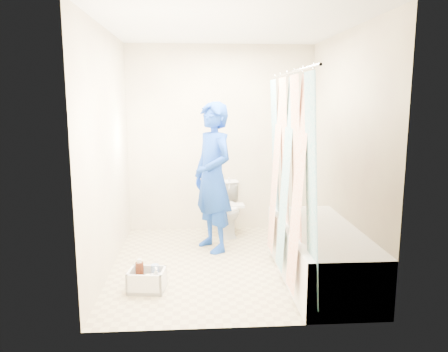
{
  "coord_description": "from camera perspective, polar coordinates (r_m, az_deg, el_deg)",
  "views": [
    {
      "loc": [
        -0.34,
        -4.36,
        1.72
      ],
      "look_at": [
        -0.02,
        0.4,
        0.87
      ],
      "focal_mm": 35.0,
      "sensor_mm": 36.0,
      "label": 1
    }
  ],
  "objects": [
    {
      "name": "wall_front",
      "position": [
        3.12,
        2.4,
        0.46
      ],
      "size": [
        2.4,
        0.02,
        2.4
      ],
      "primitive_type": "cube",
      "color": "beige",
      "rests_on": "ground"
    },
    {
      "name": "bathtub",
      "position": [
        4.36,
        12.37,
        -9.64
      ],
      "size": [
        0.7,
        1.75,
        0.5
      ],
      "color": "white",
      "rests_on": "ground"
    },
    {
      "name": "cleaning_caddy",
      "position": [
        4.13,
        -9.9,
        -13.34
      ],
      "size": [
        0.35,
        0.3,
        0.25
      ],
      "rotation": [
        0.0,
        0.0,
        -0.13
      ],
      "color": "silver",
      "rests_on": "ground"
    },
    {
      "name": "ceiling",
      "position": [
        4.43,
        0.6,
        18.9
      ],
      "size": [
        2.4,
        2.6,
        0.02
      ],
      "primitive_type": "cube",
      "color": "silver",
      "rests_on": "wall_back"
    },
    {
      "name": "tank_lid",
      "position": [
        5.51,
        0.49,
        -3.9
      ],
      "size": [
        0.42,
        0.2,
        0.03
      ],
      "primitive_type": "cube",
      "rotation": [
        0.0,
        0.0,
        0.05
      ],
      "color": "white",
      "rests_on": "toilet"
    },
    {
      "name": "tank_internals",
      "position": [
        5.72,
        -0.23,
        -0.64
      ],
      "size": [
        0.16,
        0.05,
        0.22
      ],
      "color": "black",
      "rests_on": "toilet"
    },
    {
      "name": "toilet",
      "position": [
        5.62,
        0.35,
        -4.21
      ],
      "size": [
        0.4,
        0.67,
        0.67
      ],
      "primitive_type": "imported",
      "rotation": [
        0.0,
        0.0,
        0.05
      ],
      "color": "white",
      "rests_on": "ground"
    },
    {
      "name": "plumber",
      "position": [
        4.92,
        -1.47,
        -0.19
      ],
      "size": [
        0.65,
        0.73,
        1.69
      ],
      "primitive_type": "imported",
      "rotation": [
        0.0,
        0.0,
        -1.07
      ],
      "color": "navy",
      "rests_on": "ground"
    },
    {
      "name": "wall_right",
      "position": [
        4.65,
        15.5,
        3.28
      ],
      "size": [
        0.02,
        2.6,
        2.4
      ],
      "primitive_type": "cube",
      "color": "beige",
      "rests_on": "ground"
    },
    {
      "name": "wall_left",
      "position": [
        4.47,
        -14.96,
        3.05
      ],
      "size": [
        0.02,
        2.6,
        2.4
      ],
      "primitive_type": "cube",
      "color": "beige",
      "rests_on": "ground"
    },
    {
      "name": "wall_back",
      "position": [
        5.69,
        -0.43,
        4.83
      ],
      "size": [
        2.4,
        0.02,
        2.4
      ],
      "primitive_type": "cube",
      "color": "beige",
      "rests_on": "ground"
    },
    {
      "name": "floor",
      "position": [
        4.7,
        0.55,
        -11.41
      ],
      "size": [
        2.6,
        2.6,
        0.0
      ],
      "primitive_type": "plane",
      "color": "tan",
      "rests_on": "ground"
    },
    {
      "name": "shower_curtain",
      "position": [
        4.09,
        8.32,
        0.1
      ],
      "size": [
        0.06,
        1.75,
        1.8
      ],
      "primitive_type": "cube",
      "color": "white",
      "rests_on": "curtain_rod"
    },
    {
      "name": "curtain_rod",
      "position": [
        4.03,
        8.66,
        13.22
      ],
      "size": [
        0.02,
        1.9,
        0.02
      ],
      "primitive_type": "cylinder",
      "rotation": [
        1.57,
        0.0,
        0.0
      ],
      "color": "silver",
      "rests_on": "wall_back"
    }
  ]
}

